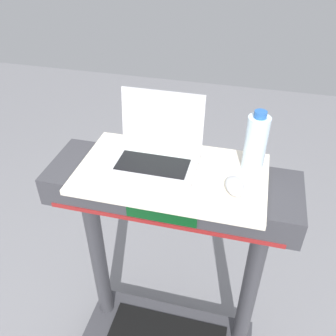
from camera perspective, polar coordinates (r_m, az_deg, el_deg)
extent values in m
cylinder|color=#38383D|center=(1.72, -10.91, -13.26)|extent=(0.07, 0.07, 0.82)
cylinder|color=#38383D|center=(1.63, 12.73, -17.67)|extent=(0.07, 0.07, 0.82)
cube|color=#38383D|center=(1.31, 0.54, -3.14)|extent=(0.90, 0.28, 0.11)
cube|color=#0C3F19|center=(1.20, -1.09, -7.37)|extent=(0.24, 0.01, 0.06)
cube|color=maroon|center=(1.23, -1.06, -8.84)|extent=(0.81, 0.00, 0.02)
cube|color=beige|center=(1.26, 0.55, -0.87)|extent=(0.65, 0.38, 0.02)
cube|color=#B7B7BC|center=(1.28, -2.21, 0.61)|extent=(0.30, 0.21, 0.02)
cube|color=black|center=(1.26, -2.42, 0.58)|extent=(0.25, 0.12, 0.00)
cube|color=#B7B7BC|center=(1.31, -0.90, 7.61)|extent=(0.30, 0.03, 0.21)
cube|color=#B2E0B7|center=(1.31, -0.95, 7.53)|extent=(0.27, 0.02, 0.19)
ellipsoid|color=#B2B2B7|center=(1.19, 10.43, -2.77)|extent=(0.09, 0.11, 0.03)
cylinder|color=silver|center=(1.26, 13.56, 3.74)|extent=(0.08, 0.08, 0.20)
cylinder|color=#2659A5|center=(1.20, 14.30, 8.13)|extent=(0.04, 0.04, 0.02)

